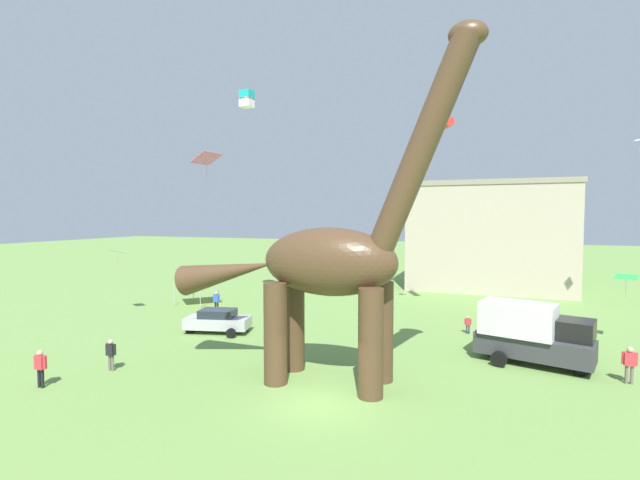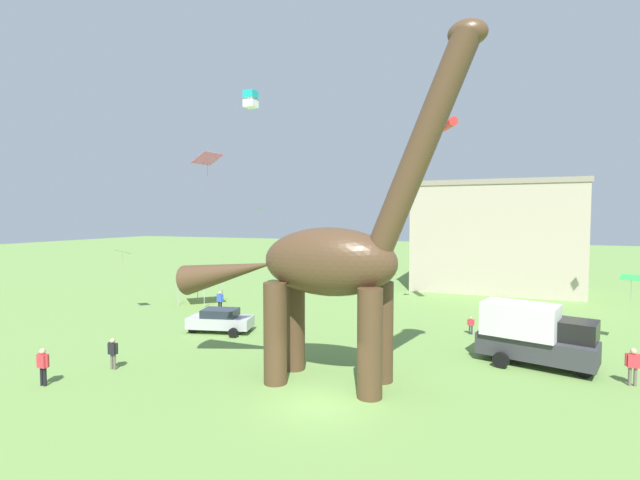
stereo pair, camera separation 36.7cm
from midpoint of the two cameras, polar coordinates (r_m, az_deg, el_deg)
The scene contains 17 objects.
ground_plane at distance 19.63m, azimuth 0.31°, elevation -20.14°, with size 240.00×240.00×0.00m, color #6B9347.
dinosaur_sculpture at distance 20.64m, azimuth 1.44°, elevation -2.77°, with size 14.91×3.16×15.59m.
parked_sedan_left at distance 30.99m, azimuth -12.23°, elevation -9.92°, with size 4.50×2.73×1.55m.
parked_box_truck at distance 26.17m, azimuth 25.93°, elevation -10.70°, with size 5.96×3.57×3.20m.
person_vendor_side at distance 31.40m, azimuth 18.97°, elevation -10.03°, with size 0.44×0.19×1.17m.
person_watching_child at distance 25.37m, azimuth -24.47°, elevation -12.69°, with size 0.60×0.26×1.59m.
person_far_spectator at distance 37.23m, azimuth -12.33°, elevation -7.39°, with size 0.63×0.28×1.69m.
person_strolling_adult at distance 24.50m, azimuth -31.41°, elevation -13.23°, with size 0.65×0.28×1.73m.
person_near_flyer at distance 25.55m, azimuth 35.34°, elevation -12.67°, with size 0.65×0.29×1.74m.
festival_canopy_tent at distance 40.92m, azimuth -14.72°, elevation -4.32°, with size 3.15×3.15×3.00m.
kite_apex at distance 32.45m, azimuth 35.13°, elevation -3.93°, with size 1.38×1.22×1.45m.
kite_mid_left at distance 38.61m, azimuth -23.58°, elevation -1.38°, with size 1.52×1.40×1.56m.
kite_near_low at distance 41.32m, azimuth -8.55°, elevation 17.29°, with size 1.05×1.05×1.43m.
kite_mid_center at distance 47.38m, azimuth -7.30°, elevation 3.94°, with size 0.77×0.75×0.10m.
kite_drifting at distance 35.19m, azimuth 15.84°, elevation 13.98°, with size 2.39×2.39×0.69m.
kite_far_left at distance 22.88m, azimuth -13.68°, elevation 10.01°, with size 1.09×1.48×1.85m.
background_building_block at distance 50.48m, azimuth 21.44°, elevation 0.49°, with size 16.38×9.09×11.28m.
Camera 2 is at (6.73, -16.74, 7.73)m, focal length 25.15 mm.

